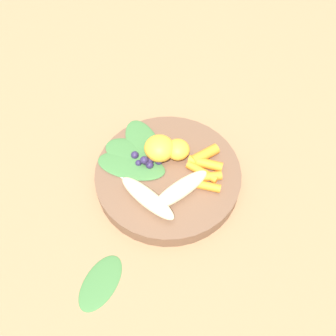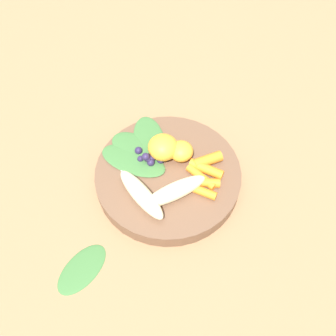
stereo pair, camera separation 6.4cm
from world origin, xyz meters
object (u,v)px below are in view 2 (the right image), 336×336
bowl (168,176)px  orange_segment_near (163,147)px  banana_peeled_left (175,191)px  kale_leaf_stray (82,269)px  banana_peeled_right (141,194)px

bowl → orange_segment_near: 0.05m
banana_peeled_left → kale_leaf_stray: (-0.17, 0.09, -0.04)m
bowl → orange_segment_near: bearing=37.5°
banana_peeled_right → orange_segment_near: bearing=121.1°
banana_peeled_left → kale_leaf_stray: bearing=-169.6°
banana_peeled_left → orange_segment_near: size_ratio=2.09×
bowl → kale_leaf_stray: 0.22m
kale_leaf_stray → banana_peeled_left: bearing=165.1°
kale_leaf_stray → orange_segment_near: bearing=-175.2°
orange_segment_near → kale_leaf_stray: bearing=172.6°
banana_peeled_right → orange_segment_near: (0.10, 0.01, 0.01)m
bowl → banana_peeled_left: banana_peeled_left is taller
bowl → kale_leaf_stray: (-0.21, 0.05, -0.01)m
banana_peeled_right → banana_peeled_left: bearing=58.3°
kale_leaf_stray → bowl: bearing=177.5°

